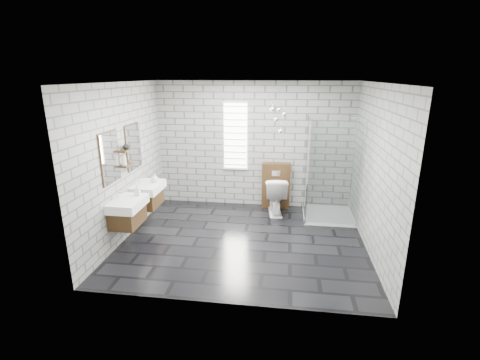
% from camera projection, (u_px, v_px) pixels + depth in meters
% --- Properties ---
extents(floor, '(4.20, 3.60, 0.02)m').
position_uv_depth(floor, '(243.00, 241.00, 6.17)').
color(floor, black).
rests_on(floor, ground).
extents(ceiling, '(4.20, 3.60, 0.02)m').
position_uv_depth(ceiling, '(244.00, 82.00, 5.38)').
color(ceiling, white).
rests_on(ceiling, wall_back).
extents(wall_back, '(4.20, 0.02, 2.70)m').
position_uv_depth(wall_back, '(254.00, 145.00, 7.49)').
color(wall_back, gray).
rests_on(wall_back, floor).
extents(wall_front, '(4.20, 0.02, 2.70)m').
position_uv_depth(wall_front, '(224.00, 206.00, 4.06)').
color(wall_front, gray).
rests_on(wall_front, floor).
extents(wall_left, '(0.02, 3.60, 2.70)m').
position_uv_depth(wall_left, '(123.00, 162.00, 6.05)').
color(wall_left, gray).
rests_on(wall_left, floor).
extents(wall_right, '(0.02, 3.60, 2.70)m').
position_uv_depth(wall_right, '(375.00, 171.00, 5.50)').
color(wall_right, gray).
rests_on(wall_right, floor).
extents(vanity_left, '(0.47, 0.70, 1.57)m').
position_uv_depth(vanity_left, '(125.00, 205.00, 5.74)').
color(vanity_left, '#3F2913').
rests_on(vanity_left, wall_left).
extents(vanity_right, '(0.47, 0.70, 1.57)m').
position_uv_depth(vanity_right, '(146.00, 188.00, 6.57)').
color(vanity_right, '#3F2913').
rests_on(vanity_right, wall_left).
extents(shelf_lower, '(0.14, 0.30, 0.03)m').
position_uv_depth(shelf_lower, '(127.00, 165.00, 6.00)').
color(shelf_lower, '#3F2913').
rests_on(shelf_lower, wall_left).
extents(shelf_upper, '(0.14, 0.30, 0.03)m').
position_uv_depth(shelf_upper, '(125.00, 150.00, 5.92)').
color(shelf_upper, '#3F2913').
rests_on(shelf_upper, wall_left).
extents(window, '(0.56, 0.05, 1.48)m').
position_uv_depth(window, '(235.00, 136.00, 7.46)').
color(window, white).
rests_on(window, wall_back).
extents(cistern_panel, '(0.60, 0.20, 1.00)m').
position_uv_depth(cistern_panel, '(276.00, 185.00, 7.57)').
color(cistern_panel, '#3F2913').
rests_on(cistern_panel, floor).
extents(flush_plate, '(0.18, 0.01, 0.12)m').
position_uv_depth(flush_plate, '(276.00, 173.00, 7.38)').
color(flush_plate, silver).
rests_on(flush_plate, cistern_panel).
extents(shower_enclosure, '(1.00, 1.00, 2.03)m').
position_uv_depth(shower_enclosure, '(325.00, 195.00, 6.95)').
color(shower_enclosure, white).
rests_on(shower_enclosure, floor).
extents(pendant_cluster, '(0.33, 0.23, 0.99)m').
position_uv_depth(pendant_cluster, '(279.00, 116.00, 6.81)').
color(pendant_cluster, silver).
rests_on(pendant_cluster, ceiling).
extents(toilet, '(0.54, 0.83, 0.79)m').
position_uv_depth(toilet, '(275.00, 195.00, 7.28)').
color(toilet, white).
rests_on(toilet, floor).
extents(soap_bottle_a, '(0.10, 0.10, 0.19)m').
position_uv_depth(soap_bottle_a, '(137.00, 190.00, 5.87)').
color(soap_bottle_a, '#B2B2B2').
rests_on(soap_bottle_a, vanity_left).
extents(soap_bottle_b, '(0.17, 0.17, 0.17)m').
position_uv_depth(soap_bottle_b, '(155.00, 178.00, 6.61)').
color(soap_bottle_b, '#B2B2B2').
rests_on(soap_bottle_b, vanity_right).
extents(soap_bottle_c, '(0.08, 0.08, 0.21)m').
position_uv_depth(soap_bottle_c, '(124.00, 159.00, 5.87)').
color(soap_bottle_c, '#B2B2B2').
rests_on(soap_bottle_c, shelf_lower).
extents(vase, '(0.14, 0.14, 0.12)m').
position_uv_depth(vase, '(126.00, 146.00, 5.92)').
color(vase, '#B2B2B2').
rests_on(vase, shelf_upper).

